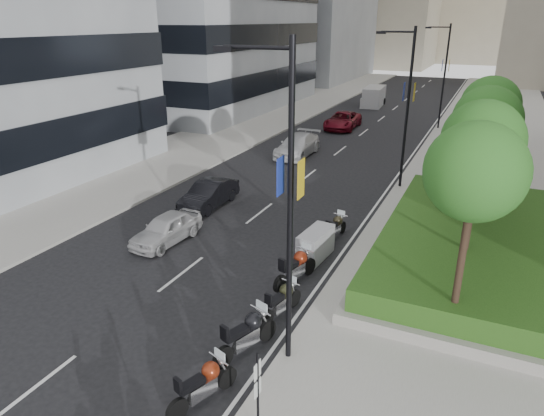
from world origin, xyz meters
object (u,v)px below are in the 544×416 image
Objects in this scene: parking_sign at (258,391)px; lamp_post_2 at (443,72)px; delivery_van at (374,97)px; motorcycle_4 at (296,267)px; motorcycle_5 at (316,245)px; car_a at (166,229)px; motorcycle_2 at (247,334)px; car_c at (297,145)px; motorcycle_3 at (282,300)px; lamp_post_0 at (285,197)px; car_d at (343,120)px; motorcycle_1 at (204,383)px; lamp_post_1 at (405,101)px; car_b at (209,194)px; motorcycle_6 at (335,227)px.

lamp_post_2 is at bearing 90.99° from parking_sign.
motorcycle_4 is at bearing -84.99° from delivery_van.
car_a reaches higher than motorcycle_5.
lamp_post_2 is 3.77× the size of motorcycle_2.
motorcycle_3 is at bearing -70.20° from car_c.
car_d is (-7.83, 31.75, -4.31)m from lamp_post_0.
motorcycle_1 is (-1.16, -37.47, -4.47)m from lamp_post_2.
car_a is 0.72× the size of delivery_van.
lamp_post_0 reaches higher than car_c.
lamp_post_1 is 17.25m from car_d.
lamp_post_2 is 37.75m from motorcycle_1.
car_a reaches higher than motorcycle_4.
parking_sign is at bearing -54.43° from car_b.
lamp_post_1 is 1.00× the size of lamp_post_2.
lamp_post_0 is 2.15× the size of car_b.
car_c reaches higher than motorcycle_6.
delivery_van is (-7.29, 43.02, 0.43)m from motorcycle_3.
lamp_post_0 is 3.78× the size of motorcycle_4.
car_a is at bearing 70.95° from motorcycle_2.
lamp_post_1 is at bearing 1.97° from motorcycle_6.
lamp_post_0 is at bearing -90.00° from lamp_post_2.
motorcycle_3 is at bearing -84.97° from delivery_van.
lamp_post_1 is at bearing -28.84° from car_c.
motorcycle_4 is 18.41m from car_c.
motorcycle_6 is at bearing 98.91° from parking_sign.
car_b reaches higher than motorcycle_4.
lamp_post_2 is at bearing 90.00° from lamp_post_0.
motorcycle_5 is 0.42× the size of delivery_van.
parking_sign is 25.89m from car_c.
car_c is (-8.75, 24.36, -0.69)m from parking_sign.
motorcycle_2 is at bearing -72.54° from car_c.
lamp_post_2 is at bearing 2.54° from motorcycle_5.
parking_sign is 3.39m from motorcycle_2.
motorcycle_2 is 8.69m from car_a.
motorcycle_1 is at bearing -93.41° from lamp_post_1.
lamp_post_1 is at bearing 9.32° from motorcycle_3.
lamp_post_0 is at bearing -49.02° from car_b.
car_c is 0.97× the size of car_d.
motorcycle_2 is 8.87m from motorcycle_6.
motorcycle_3 is at bearing -93.52° from lamp_post_1.
motorcycle_1 is 14.23m from car_b.
car_a reaches higher than motorcycle_2.
motorcycle_2 is (-1.08, -35.20, -4.41)m from lamp_post_2.
lamp_post_0 is at bearing -142.70° from motorcycle_3.
parking_sign is 1.17× the size of motorcycle_1.
motorcycle_6 is (0.13, 4.43, -0.10)m from motorcycle_4.
lamp_post_1 is 14.88m from car_a.
lamp_post_2 is 4.23× the size of motorcycle_3.
car_c is (-8.10, -13.64, -4.30)m from lamp_post_2.
delivery_van is (-8.21, 28.04, -4.07)m from lamp_post_1.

